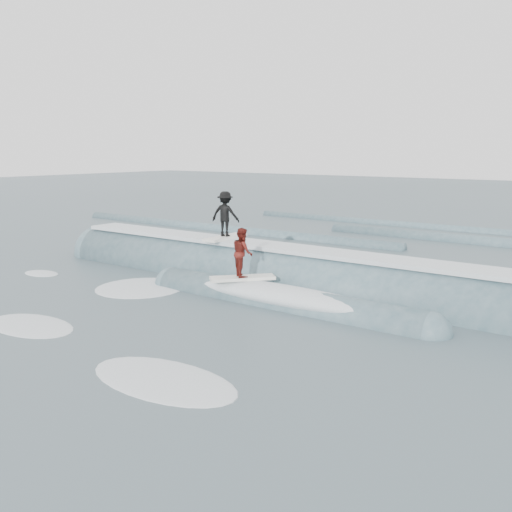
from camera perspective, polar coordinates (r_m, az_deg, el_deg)
The scene contains 6 objects.
ground at distance 15.88m, azimuth -9.13°, elevation -6.16°, with size 160.00×160.00×0.00m, color #394F53.
breaking_wave at distance 19.35m, azimuth 1.82°, elevation -2.86°, with size 20.68×4.06×2.56m.
surfer_black at distance 20.61m, azimuth -3.09°, elevation 4.00°, with size 1.17×2.02×1.72m.
surfer_red at distance 17.50m, azimuth -1.37°, elevation -0.00°, with size 1.73×1.87×1.62m.
whitewater at distance 16.87m, azimuth -14.12°, elevation -5.34°, with size 13.10×7.22×0.10m.
far_swells at distance 30.91m, azimuth 13.76°, elevation 1.86°, with size 38.23×8.65×0.80m.
Camera 1 is at (10.95, -10.56, 4.55)m, focal length 40.00 mm.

